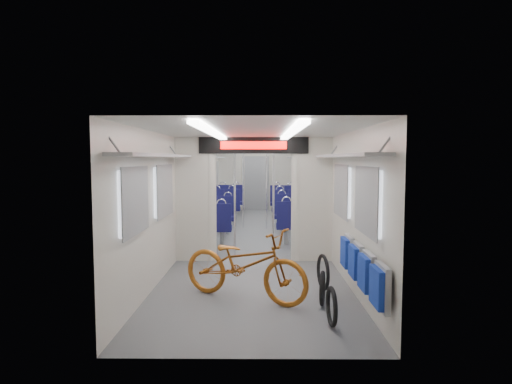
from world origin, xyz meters
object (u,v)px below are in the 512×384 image
stanchion_near_right (273,198)px  stanchion_far_left (243,186)px  seat_bay_far_left (227,201)px  bike_hoop_a (332,309)px  stanchion_near_left (235,198)px  stanchion_far_right (267,187)px  flip_bench (361,267)px  bike_hoop_c (323,274)px  seat_bay_far_right (286,202)px  seat_bay_near_right (294,215)px  bike_hoop_b (322,290)px  seat_bay_near_left (215,218)px  bicycle (244,264)px

stanchion_near_right → stanchion_far_left: size_ratio=1.00×
seat_bay_far_left → bike_hoop_a: bearing=-78.2°
stanchion_near_left → stanchion_far_right: same height
stanchion_near_right → stanchion_near_left: bearing=178.2°
flip_bench → bike_hoop_a: (-0.43, -0.43, -0.37)m
bike_hoop_c → stanchion_near_left: (-1.40, 2.19, 0.91)m
seat_bay_far_right → stanchion_near_left: bearing=-104.3°
flip_bench → stanchion_near_left: 3.60m
seat_bay_near_right → stanchion_far_left: (-1.28, 1.45, 0.61)m
stanchion_far_left → stanchion_far_right: same height
bike_hoop_b → seat_bay_near_right: size_ratio=0.23×
stanchion_far_left → stanchion_far_right: size_ratio=1.00×
seat_bay_far_left → seat_bay_near_right: bearing=-61.0°
seat_bay_far_right → stanchion_far_right: (-0.64, -1.84, 0.60)m
seat_bay_near_right → bike_hoop_b: bearing=-90.1°
bike_hoop_c → seat_bay_near_left: 4.33m
bicycle → bike_hoop_a: size_ratio=4.02×
bike_hoop_a → bike_hoop_c: bearing=85.6°
seat_bay_near_right → stanchion_near_left: size_ratio=0.88×
flip_bench → seat_bay_near_right: seat_bay_near_right is taller
bike_hoop_c → seat_bay_near_right: (-0.09, 4.19, 0.30)m
seat_bay_far_left → bike_hoop_b: bearing=-77.3°
flip_bench → stanchion_near_right: size_ratio=0.90×
stanchion_near_right → stanchion_far_right: size_ratio=1.00×
flip_bench → bike_hoop_c: (-0.32, 0.92, -0.34)m
seat_bay_near_left → stanchion_near_right: stanchion_near_right is taller
bike_hoop_b → stanchion_near_left: 3.27m
bike_hoop_a → stanchion_near_right: size_ratio=0.20×
seat_bay_far_right → stanchion_near_left: 5.32m
seat_bay_near_left → flip_bench: bearing=-64.4°
bike_hoop_b → stanchion_far_right: (-0.63, 6.12, 0.95)m
bike_hoop_b → flip_bench: bearing=-31.8°
bicycle → seat_bay_far_left: bearing=33.4°
bike_hoop_c → seat_bay_near_right: size_ratio=0.26×
bike_hoop_c → seat_bay_far_left: 7.83m
bike_hoop_a → stanchion_near_right: bearing=98.9°
bike_hoop_c → stanchion_far_left: size_ratio=0.23×
flip_bench → stanchion_near_left: (-1.73, 3.11, 0.57)m
bicycle → flip_bench: size_ratio=0.90×
bicycle → stanchion_near_right: 2.71m
seat_bay_far_left → stanchion_near_left: stanchion_near_left is taller
stanchion_near_left → stanchion_far_left: bearing=89.5°
stanchion_far_right → bicycle: bearing=-93.8°
bike_hoop_a → seat_bay_near_right: (0.01, 5.54, 0.33)m
flip_bench → stanchion_far_right: (-1.05, 6.39, 0.57)m
stanchion_near_right → stanchion_far_right: (-0.08, 3.30, 0.00)m
stanchion_far_left → flip_bench: bearing=-75.5°
stanchion_near_right → seat_bay_near_right: bearing=74.6°
bike_hoop_c → seat_bay_far_right: size_ratio=0.25×
bike_hoop_c → stanchion_near_right: stanchion_near_right is taller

